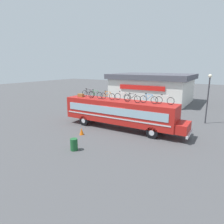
{
  "coord_description": "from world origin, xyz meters",
  "views": [
    {
      "loc": [
        9.47,
        -16.91,
        6.2
      ],
      "look_at": [
        -0.75,
        0.0,
        1.61
      ],
      "focal_mm": 31.78,
      "sensor_mm": 36.0,
      "label": 1
    }
  ],
  "objects_px": {
    "rooftop_bicycle_5": "(132,98)",
    "traffic_cone": "(82,131)",
    "trash_bin": "(74,144)",
    "rooftop_bicycle_1": "(88,93)",
    "street_lamp": "(208,92)",
    "bus": "(120,112)",
    "luggage_bag_1": "(81,95)",
    "rooftop_bicycle_7": "(165,100)",
    "rooftop_bicycle_2": "(95,95)",
    "rooftop_bicycle_3": "(108,96)",
    "rooftop_bicycle_4": "(122,96)",
    "rooftop_bicycle_6": "(149,99)"
  },
  "relations": [
    {
      "from": "rooftop_bicycle_5",
      "to": "street_lamp",
      "type": "height_order",
      "value": "street_lamp"
    },
    {
      "from": "rooftop_bicycle_7",
      "to": "rooftop_bicycle_3",
      "type": "bearing_deg",
      "value": -174.79
    },
    {
      "from": "rooftop_bicycle_3",
      "to": "trash_bin",
      "type": "bearing_deg",
      "value": -81.2
    },
    {
      "from": "rooftop_bicycle_5",
      "to": "traffic_cone",
      "type": "distance_m",
      "value": 5.6
    },
    {
      "from": "rooftop_bicycle_7",
      "to": "street_lamp",
      "type": "relative_size",
      "value": 0.32
    },
    {
      "from": "rooftop_bicycle_5",
      "to": "luggage_bag_1",
      "type": "bearing_deg",
      "value": 177.66
    },
    {
      "from": "rooftop_bicycle_2",
      "to": "trash_bin",
      "type": "relative_size",
      "value": 1.96
    },
    {
      "from": "luggage_bag_1",
      "to": "traffic_cone",
      "type": "relative_size",
      "value": 1.02
    },
    {
      "from": "rooftop_bicycle_1",
      "to": "rooftop_bicycle_7",
      "type": "xyz_separation_m",
      "value": [
        8.5,
        0.02,
        -0.01
      ]
    },
    {
      "from": "rooftop_bicycle_2",
      "to": "rooftop_bicycle_3",
      "type": "distance_m",
      "value": 1.43
    },
    {
      "from": "bus",
      "to": "trash_bin",
      "type": "xyz_separation_m",
      "value": [
        -0.38,
        -6.45,
        -1.3
      ]
    },
    {
      "from": "rooftop_bicycle_1",
      "to": "traffic_cone",
      "type": "distance_m",
      "value": 5.23
    },
    {
      "from": "rooftop_bicycle_1",
      "to": "rooftop_bicycle_6",
      "type": "xyz_separation_m",
      "value": [
        7.15,
        -0.35,
        -0.01
      ]
    },
    {
      "from": "rooftop_bicycle_5",
      "to": "traffic_cone",
      "type": "relative_size",
      "value": 2.62
    },
    {
      "from": "luggage_bag_1",
      "to": "rooftop_bicycle_7",
      "type": "height_order",
      "value": "rooftop_bicycle_7"
    },
    {
      "from": "rooftop_bicycle_4",
      "to": "trash_bin",
      "type": "xyz_separation_m",
      "value": [
        -0.45,
        -6.74,
        -2.81
      ]
    },
    {
      "from": "bus",
      "to": "luggage_bag_1",
      "type": "relative_size",
      "value": 19.35
    },
    {
      "from": "rooftop_bicycle_7",
      "to": "traffic_cone",
      "type": "xyz_separation_m",
      "value": [
        -6.44,
        -3.82,
        -2.94
      ]
    },
    {
      "from": "street_lamp",
      "to": "trash_bin",
      "type": "bearing_deg",
      "value": -120.24
    },
    {
      "from": "rooftop_bicycle_5",
      "to": "rooftop_bicycle_6",
      "type": "xyz_separation_m",
      "value": [
        1.48,
        0.33,
        0.0
      ]
    },
    {
      "from": "bus",
      "to": "rooftop_bicycle_3",
      "type": "xyz_separation_m",
      "value": [
        -1.35,
        -0.17,
        1.52
      ]
    },
    {
      "from": "rooftop_bicycle_1",
      "to": "rooftop_bicycle_7",
      "type": "bearing_deg",
      "value": 0.15
    },
    {
      "from": "rooftop_bicycle_7",
      "to": "street_lamp",
      "type": "height_order",
      "value": "street_lamp"
    },
    {
      "from": "rooftop_bicycle_1",
      "to": "rooftop_bicycle_6",
      "type": "distance_m",
      "value": 7.16
    },
    {
      "from": "rooftop_bicycle_2",
      "to": "rooftop_bicycle_4",
      "type": "distance_m",
      "value": 2.91
    },
    {
      "from": "luggage_bag_1",
      "to": "rooftop_bicycle_3",
      "type": "relative_size",
      "value": 0.39
    },
    {
      "from": "trash_bin",
      "to": "rooftop_bicycle_1",
      "type": "bearing_deg",
      "value": 119.29
    },
    {
      "from": "luggage_bag_1",
      "to": "rooftop_bicycle_1",
      "type": "distance_m",
      "value": 0.86
    },
    {
      "from": "rooftop_bicycle_4",
      "to": "traffic_cone",
      "type": "distance_m",
      "value": 5.25
    },
    {
      "from": "luggage_bag_1",
      "to": "street_lamp",
      "type": "distance_m",
      "value": 13.8
    },
    {
      "from": "rooftop_bicycle_4",
      "to": "street_lamp",
      "type": "distance_m",
      "value": 9.48
    },
    {
      "from": "trash_bin",
      "to": "rooftop_bicycle_2",
      "type": "bearing_deg",
      "value": 111.31
    },
    {
      "from": "luggage_bag_1",
      "to": "traffic_cone",
      "type": "height_order",
      "value": "luggage_bag_1"
    },
    {
      "from": "bus",
      "to": "street_lamp",
      "type": "relative_size",
      "value": 2.37
    },
    {
      "from": "rooftop_bicycle_6",
      "to": "street_lamp",
      "type": "distance_m",
      "value": 7.81
    },
    {
      "from": "rooftop_bicycle_7",
      "to": "bus",
      "type": "bearing_deg",
      "value": -175.35
    },
    {
      "from": "rooftop_bicycle_1",
      "to": "rooftop_bicycle_3",
      "type": "xyz_separation_m",
      "value": [
        2.83,
        -0.49,
        -0.01
      ]
    },
    {
      "from": "rooftop_bicycle_7",
      "to": "rooftop_bicycle_2",
      "type": "bearing_deg",
      "value": -174.77
    },
    {
      "from": "luggage_bag_1",
      "to": "rooftop_bicycle_2",
      "type": "height_order",
      "value": "rooftop_bicycle_2"
    },
    {
      "from": "traffic_cone",
      "to": "street_lamp",
      "type": "bearing_deg",
      "value": 47.06
    },
    {
      "from": "rooftop_bicycle_1",
      "to": "rooftop_bicycle_6",
      "type": "relative_size",
      "value": 0.99
    },
    {
      "from": "luggage_bag_1",
      "to": "rooftop_bicycle_3",
      "type": "xyz_separation_m",
      "value": [
        3.54,
        -0.08,
        0.2
      ]
    },
    {
      "from": "luggage_bag_1",
      "to": "rooftop_bicycle_4",
      "type": "distance_m",
      "value": 4.99
    },
    {
      "from": "rooftop_bicycle_2",
      "to": "rooftop_bicycle_5",
      "type": "height_order",
      "value": "rooftop_bicycle_2"
    },
    {
      "from": "bus",
      "to": "rooftop_bicycle_2",
      "type": "distance_m",
      "value": 3.19
    },
    {
      "from": "luggage_bag_1",
      "to": "rooftop_bicycle_5",
      "type": "relative_size",
      "value": 0.39
    },
    {
      "from": "rooftop_bicycle_5",
      "to": "rooftop_bicycle_1",
      "type": "bearing_deg",
      "value": 173.15
    },
    {
      "from": "street_lamp",
      "to": "rooftop_bicycle_5",
      "type": "bearing_deg",
      "value": -129.63
    },
    {
      "from": "trash_bin",
      "to": "street_lamp",
      "type": "relative_size",
      "value": 0.17
    },
    {
      "from": "rooftop_bicycle_1",
      "to": "rooftop_bicycle_5",
      "type": "distance_m",
      "value": 5.71
    }
  ]
}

